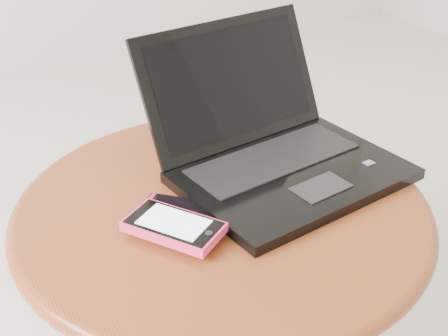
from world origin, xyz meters
TOP-DOWN VIEW (x-y plane):
  - table at (0.01, 0.09)m, footprint 0.60×0.60m
  - laptop at (0.12, 0.14)m, footprint 0.36×0.36m
  - phone_black at (-0.06, 0.09)m, footprint 0.12×0.12m
  - phone_pink at (-0.09, 0.04)m, footprint 0.13×0.14m

SIDE VIEW (x-z plane):
  - table at x=0.01m, z-range 0.14..0.61m
  - phone_black at x=-0.06m, z-range 0.47..0.48m
  - phone_pink at x=-0.09m, z-range 0.48..0.50m
  - laptop at x=0.12m, z-range 0.41..0.61m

